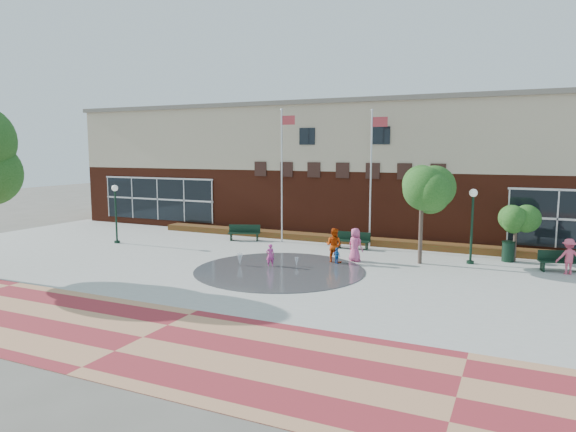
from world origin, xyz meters
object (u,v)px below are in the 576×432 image
at_px(flagpole_left, 282,169).
at_px(child_splash, 270,255).
at_px(bench_left, 244,236).
at_px(trash_can, 508,251).
at_px(flagpole_right, 372,171).

height_order(flagpole_left, child_splash, flagpole_left).
bearing_deg(bench_left, flagpole_left, -7.73).
bearing_deg(child_splash, bench_left, -90.69).
bearing_deg(bench_left, trash_can, -20.30).
xyz_separation_m(flagpole_left, flagpole_right, (5.58, 0.80, -0.07)).
xyz_separation_m(flagpole_left, trash_can, (13.39, -0.31, -4.16)).
xyz_separation_m(trash_can, child_splash, (-10.96, -6.29, 0.03)).
height_order(bench_left, child_splash, child_splash).
xyz_separation_m(flagpole_right, bench_left, (-8.07, -1.40, -4.31)).
xyz_separation_m(flagpole_left, child_splash, (2.43, -6.60, -4.13)).
distance_m(flagpole_left, trash_can, 14.03).
distance_m(bench_left, trash_can, 15.88).
distance_m(flagpole_right, child_splash, 9.01).
bearing_deg(trash_can, child_splash, -150.16).
bearing_deg(flagpole_left, trash_can, 0.39).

